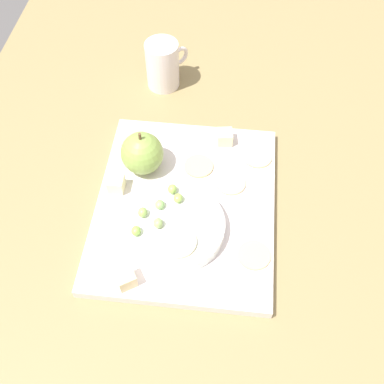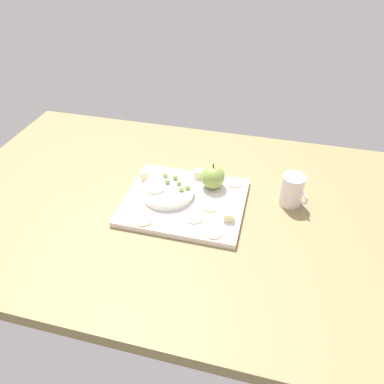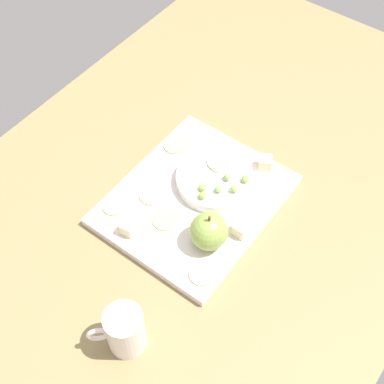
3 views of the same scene
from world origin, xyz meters
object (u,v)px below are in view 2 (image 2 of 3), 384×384
cracker_0 (194,218)px  cup (292,190)px  cracker_2 (213,232)px  grape_1 (179,183)px  apple_slice_0 (156,187)px  serving_dish (168,192)px  grape_3 (180,189)px  grape_5 (165,175)px  grape_0 (188,187)px  cheese_cube_2 (229,216)px  platter (184,202)px  cheese_cube_0 (199,174)px  cracker_3 (234,183)px  grape_2 (175,177)px  cheese_cube_1 (144,175)px  cracker_1 (209,206)px  grape_4 (167,181)px  apple_whole (213,177)px  cracker_4 (143,220)px

cracker_0 → cup: size_ratio=0.52×
cracker_2 → grape_1: (-14.05, 15.58, 2.77)cm
apple_slice_0 → cup: bearing=11.2°
serving_dish → cracker_0: serving_dish is taller
grape_3 → grape_5: 8.69cm
grape_0 → grape_3: (-1.94, -1.18, -0.04)cm
cheese_cube_2 → apple_slice_0: (-23.38, 5.93, 1.23)cm
platter → grape_5: 11.37cm
cheese_cube_0 → grape_5: (-9.65, -5.39, 1.64)cm
cracker_3 → grape_0: grape_0 is taller
cheese_cube_2 → cracker_0: size_ratio=0.52×
cheese_cube_2 → cracker_3: size_ratio=0.52×
grape_1 → serving_dish: bearing=-133.9°
apple_slice_0 → grape_2: bearing=53.1°
cheese_cube_1 → cracker_0: bearing=-35.4°
serving_dish → cracker_2: size_ratio=3.07×
serving_dish → cheese_cube_2: cheese_cube_2 is taller
cracker_1 → grape_1: size_ratio=3.07×
cracker_0 → grape_4: (-11.20, 10.84, 2.85)cm
cheese_cube_0 → grape_2: bearing=-136.9°
serving_dish → cracker_3: 21.56cm
platter → apple_whole: (6.91, 8.63, 4.63)cm
cracker_3 → cracker_1: bearing=-112.0°
grape_1 → apple_slice_0: bearing=-151.4°
cheese_cube_1 → grape_1: (12.62, -3.27, 1.61)cm
cheese_cube_0 → grape_0: (-1.13, -9.89, 1.68)cm
cracker_4 → apple_slice_0: 12.50cm
serving_dish → grape_1: grape_1 is taller
grape_1 → grape_3: (1.29, -2.79, 0.02)cm
cracker_4 → grape_0: size_ratio=3.07×
apple_slice_0 → cup: (40.00, 7.89, 0.57)cm
cracker_0 → grape_0: 10.89cm
cracker_0 → grape_1: size_ratio=3.07×
serving_dish → apple_slice_0: (-3.57, -0.60, 1.44)cm
apple_whole → cup: (24.04, -0.04, -0.57)cm
cup → grape_5: bearing=-177.7°
cracker_3 → apple_slice_0: apple_slice_0 is taller
cheese_cube_0 → grape_1: 9.50cm
cheese_cube_2 → cracker_1: (-6.35, 4.11, -1.16)cm
cheese_cube_2 → cracker_0: bearing=-169.2°
cracker_2 → grape_5: bearing=136.3°
cheese_cube_2 → grape_2: 22.40cm
serving_dish → grape_3: grape_3 is taller
apple_whole → grape_1: bearing=-155.1°
cheese_cube_0 → cheese_cube_1: 17.71cm
grape_4 → cracker_0: bearing=-44.1°
cheese_cube_1 → serving_dish: bearing=-31.6°
cheese_cube_0 → grape_0: 10.09cm
serving_dish → cheese_cube_0: bearing=57.5°
cheese_cube_1 → cup: (46.33, 1.19, 1.80)cm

